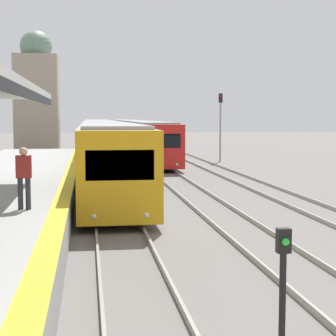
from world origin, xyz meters
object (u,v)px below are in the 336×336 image
object	(u,v)px
train_far	(134,134)
signal_post_near	(283,277)
signal_mast_far	(220,119)
person_on_platform	(24,174)
train_near	(101,141)

from	to	relation	value
train_far	signal_post_near	bearing A→B (deg)	-92.17
train_far	signal_post_near	size ratio (longest dim) A/B	23.97
signal_mast_far	train_far	bearing A→B (deg)	112.00
person_on_platform	signal_mast_far	world-z (taller)	signal_mast_far
train_near	signal_mast_far	size ratio (longest dim) A/B	8.89
train_near	signal_post_near	bearing A→B (deg)	-86.73
signal_post_near	signal_mast_far	distance (m)	36.11
signal_post_near	signal_mast_far	bearing A→B (deg)	78.01
person_on_platform	signal_mast_far	distance (m)	30.24
train_near	train_far	size ratio (longest dim) A/B	1.04
signal_mast_far	train_near	bearing A→B (deg)	-163.73
person_on_platform	signal_post_near	bearing A→B (deg)	-59.20
signal_post_near	person_on_platform	bearing A→B (deg)	120.80
train_far	signal_mast_far	bearing A→B (deg)	-68.00
signal_mast_far	person_on_platform	bearing A→B (deg)	-113.36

